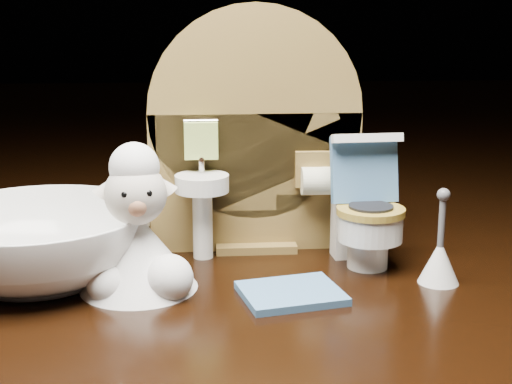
% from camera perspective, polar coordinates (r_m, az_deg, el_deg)
% --- Properties ---
extents(backdrop_panel, '(0.13, 0.05, 0.15)m').
position_cam_1_polar(backdrop_panel, '(0.44, -0.19, 3.81)').
color(backdrop_panel, brown).
rests_on(backdrop_panel, ground).
extents(toy_toilet, '(0.04, 0.05, 0.08)m').
position_cam_1_polar(toy_toilet, '(0.42, 8.75, -1.98)').
color(toy_toilet, white).
rests_on(toy_toilet, ground).
extents(bath_mat, '(0.06, 0.05, 0.00)m').
position_cam_1_polar(bath_mat, '(0.38, 2.82, -8.10)').
color(bath_mat, teal).
rests_on(bath_mat, ground).
extents(toilet_brush, '(0.02, 0.02, 0.05)m').
position_cam_1_polar(toilet_brush, '(0.40, 14.47, -5.17)').
color(toilet_brush, white).
rests_on(toilet_brush, ground).
extents(plush_lamb, '(0.06, 0.06, 0.08)m').
position_cam_1_polar(plush_lamb, '(0.38, -9.42, -3.73)').
color(plush_lamb, white).
rests_on(plush_lamb, ground).
extents(ceramic_bowl, '(0.14, 0.14, 0.04)m').
position_cam_1_polar(ceramic_bowl, '(0.41, -17.03, -4.05)').
color(ceramic_bowl, white).
rests_on(ceramic_bowl, ground).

